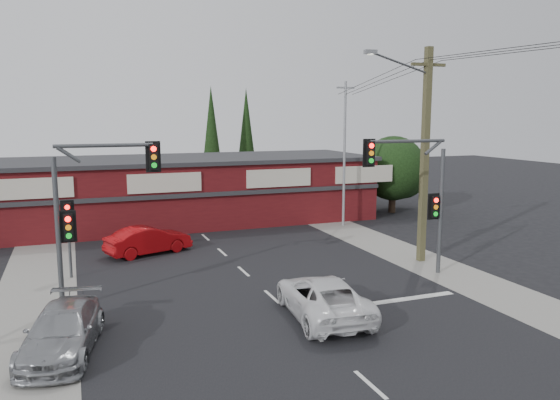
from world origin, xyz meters
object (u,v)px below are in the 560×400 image
object	(u,v)px
white_suv	(323,297)
silver_suv	(62,331)
red_sedan	(148,240)
utility_pole	(423,148)
shop_building	(171,190)

from	to	relation	value
white_suv	silver_suv	world-z (taller)	white_suv
white_suv	silver_suv	xyz separation A→B (m)	(-8.38, 0.04, -0.03)
red_sedan	utility_pole	distance (m)	14.14
utility_pole	red_sedan	bearing A→B (deg)	153.03
silver_suv	utility_pole	size ratio (longest dim) A/B	0.46
red_sedan	silver_suv	bearing A→B (deg)	141.32
silver_suv	red_sedan	size ratio (longest dim) A/B	1.09
white_suv	utility_pole	distance (m)	10.09
white_suv	shop_building	size ratio (longest dim) A/B	0.19
silver_suv	utility_pole	world-z (taller)	utility_pole
white_suv	red_sedan	bearing A→B (deg)	-62.09
red_sedan	shop_building	world-z (taller)	shop_building
red_sedan	shop_building	xyz separation A→B (m)	(2.53, 7.95, 1.43)
red_sedan	utility_pole	bearing A→B (deg)	-136.09
shop_building	white_suv	bearing A→B (deg)	-84.17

